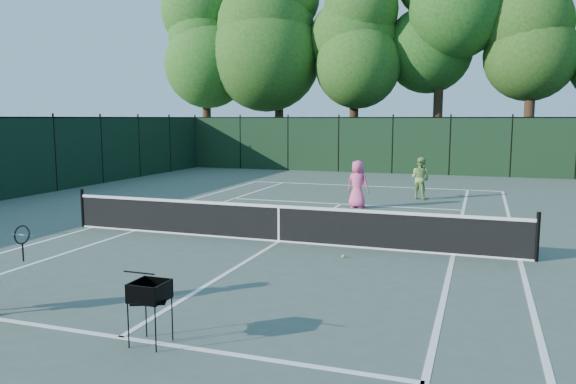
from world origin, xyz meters
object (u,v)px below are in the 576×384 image
(ball_hopper, at_px, (150,292))
(loose_ball_midcourt, at_px, (343,256))
(player_green, at_px, (420,178))
(player_pink, at_px, (358,184))

(ball_hopper, distance_m, loose_ball_midcourt, 5.62)
(ball_hopper, bearing_deg, player_green, 58.17)
(ball_hopper, relative_size, loose_ball_midcourt, 12.74)
(player_pink, relative_size, loose_ball_midcourt, 23.62)
(player_green, distance_m, loose_ball_midcourt, 9.66)
(ball_hopper, xyz_separation_m, loose_ball_midcourt, (1.33, 5.42, -0.69))
(player_pink, bearing_deg, loose_ball_midcourt, 114.37)
(player_pink, xyz_separation_m, ball_hopper, (-0.19, -12.22, -0.08))
(ball_hopper, height_order, loose_ball_midcourt, ball_hopper)
(ball_hopper, bearing_deg, player_pink, 64.70)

